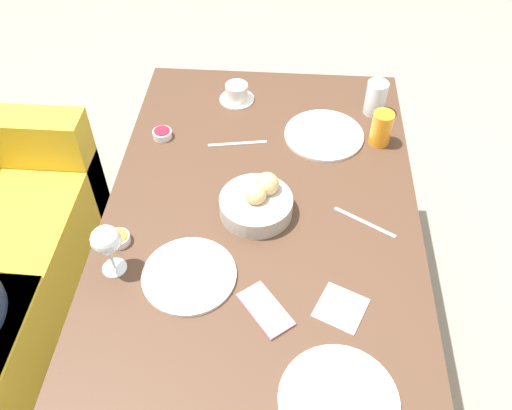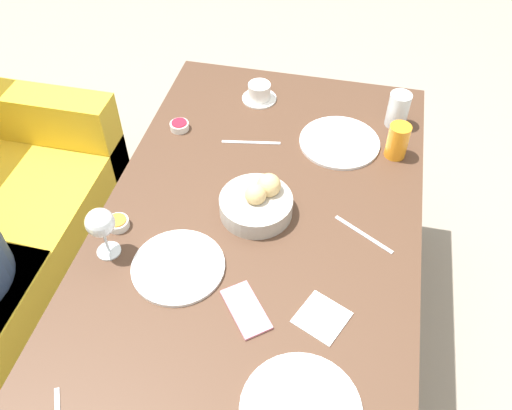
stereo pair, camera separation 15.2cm
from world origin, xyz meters
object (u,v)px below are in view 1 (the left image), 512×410
plate_near_left (339,401)px  jam_bowl_honey (119,239)px  cell_phone (265,310)px  bread_basket (257,202)px  napkin (341,308)px  plate_far_center (189,275)px  water_tumbler (376,98)px  fork_silver (237,144)px  jam_bowl_berry (162,134)px  wine_glass (106,241)px  coffee_cup (237,93)px  juice_glass (381,128)px  plate_near_right (324,135)px  knife_silver (365,222)px

plate_near_left → jam_bowl_honey: size_ratio=4.24×
jam_bowl_honey → cell_phone: size_ratio=0.38×
bread_basket → plate_near_left: (-0.54, -0.21, -0.03)m
plate_near_left → napkin: (0.24, -0.01, -0.00)m
plate_far_center → water_tumbler: water_tumbler is taller
fork_silver → napkin: 0.67m
jam_bowl_berry → water_tumbler: bearing=-75.3°
water_tumbler → wine_glass: wine_glass is taller
bread_basket → coffee_cup: bread_basket is taller
wine_glass → napkin: bearing=-97.6°
jam_bowl_honey → cell_phone: 0.45m
bread_basket → plate_near_left: 0.58m
juice_glass → jam_bowl_berry: juice_glass is taller
plate_far_center → fork_silver: (0.53, -0.07, -0.00)m
fork_silver → cell_phone: size_ratio=1.15×
bread_basket → plate_near_right: (0.35, -0.19, -0.03)m
bread_basket → knife_silver: bearing=-94.0°
plate_near_right → jam_bowl_honey: (-0.49, 0.56, 0.01)m
juice_glass → coffee_cup: 0.52m
juice_glass → jam_bowl_honey: juice_glass is taller
wine_glass → coffee_cup: bearing=-18.2°
coffee_cup → jam_bowl_honey: coffee_cup is taller
plate_near_right → jam_bowl_berry: jam_bowl_berry is taller
plate_near_left → plate_near_right: 0.89m
bread_basket → coffee_cup: 0.53m
fork_silver → juice_glass: bearing=-84.8°
plate_near_left → plate_near_right: (0.89, 0.02, 0.00)m
bread_basket → fork_silver: bread_basket is taller
wine_glass → napkin: size_ratio=1.06×
plate_near_right → plate_near_left: bearing=-178.7°
cell_phone → coffee_cup: bearing=10.1°
jam_bowl_berry → fork_silver: 0.25m
bread_basket → plate_near_left: size_ratio=0.79×
plate_near_right → wine_glass: bearing=136.3°
bread_basket → knife_silver: (-0.02, -0.30, -0.04)m
water_tumbler → plate_near_left: bearing=171.7°
jam_bowl_honey → knife_silver: jam_bowl_honey is taller
juice_glass → water_tumbler: 0.16m
plate_near_left → juice_glass: bearing=-10.2°
plate_near_right → jam_bowl_berry: (-0.04, 0.53, 0.01)m
plate_near_right → coffee_cup: (0.18, 0.30, 0.02)m
napkin → plate_near_left: bearing=176.8°
plate_near_right → jam_bowl_honey: bearing=130.9°
plate_near_left → plate_near_right: bearing=1.3°
bread_basket → plate_far_center: (-0.24, 0.16, -0.03)m
plate_near_right → jam_bowl_berry: 0.53m
jam_bowl_honey → wine_glass: bearing=-173.7°
plate_near_left → juice_glass: size_ratio=2.32×
water_tumbler → cell_phone: (-0.81, 0.32, -0.05)m
plate_far_center → coffee_cup: (0.76, -0.05, 0.02)m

